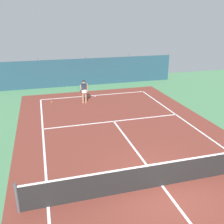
{
  "coord_description": "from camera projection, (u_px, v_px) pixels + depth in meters",
  "views": [
    {
      "loc": [
        -3.93,
        -7.08,
        5.89
      ],
      "look_at": [
        -0.32,
        5.67,
        0.9
      ],
      "focal_mm": 40.99,
      "sensor_mm": 36.0,
      "label": 1
    }
  ],
  "objects": [
    {
      "name": "court_surface",
      "position": [
        162.0,
        186.0,
        9.45
      ],
      "size": [
        11.02,
        26.6,
        0.01
      ],
      "color": "brown",
      "rests_on": "ground"
    },
    {
      "name": "tennis_ball_near_player",
      "position": [
        52.0,
        102.0,
        18.55
      ],
      "size": [
        0.07,
        0.07,
        0.07
      ],
      "primitive_type": "sphere",
      "color": "#CCDB33",
      "rests_on": "ground"
    },
    {
      "name": "parked_car",
      "position": [
        48.0,
        73.0,
        23.97
      ],
      "size": [
        2.04,
        4.21,
        1.68
      ],
      "rotation": [
        0.0,
        0.0,
        -0.01
      ],
      "color": "silver",
      "rests_on": "ground"
    },
    {
      "name": "ground_plane",
      "position": [
        162.0,
        186.0,
        9.45
      ],
      "size": [
        36.0,
        36.0,
        0.0
      ],
      "primitive_type": "plane",
      "color": "#4C8456"
    },
    {
      "name": "tennis_player",
      "position": [
        84.0,
        90.0,
        18.1
      ],
      "size": [
        0.77,
        0.72,
        1.64
      ],
      "rotation": [
        0.0,
        0.0,
        3.01
      ],
      "color": "#9E7051",
      "rests_on": "ground"
    },
    {
      "name": "tennis_net",
      "position": [
        163.0,
        174.0,
        9.27
      ],
      "size": [
        10.12,
        0.1,
        1.1
      ],
      "color": "black",
      "rests_on": "ground"
    },
    {
      "name": "back_fence",
      "position": [
        85.0,
        77.0,
        23.42
      ],
      "size": [
        16.3,
        0.98,
        2.7
      ],
      "color": "#1E3D4C",
      "rests_on": "ground"
    }
  ]
}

